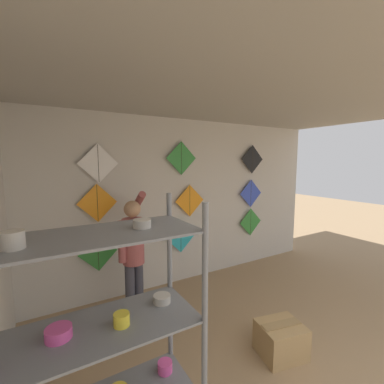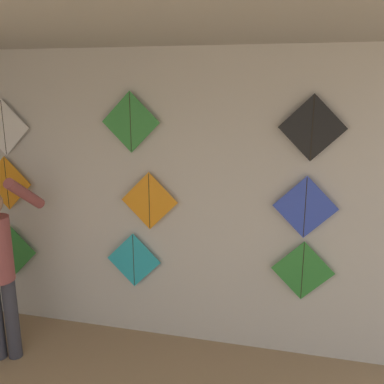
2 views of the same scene
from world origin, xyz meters
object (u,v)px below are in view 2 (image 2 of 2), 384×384
at_px(kite_0, 13,251).
at_px(kite_6, 4,128).
at_px(kite_7, 131,122).
at_px(kite_1, 134,260).
at_px(kite_5, 305,207).
at_px(kite_4, 149,201).
at_px(kite_3, 7,183).
at_px(kite_8, 312,128).
at_px(kite_2, 303,271).

bearing_deg(kite_0, kite_6, 0.00).
height_order(kite_6, kite_7, kite_7).
distance_m(kite_1, kite_5, 1.71).
height_order(kite_4, kite_6, kite_6).
height_order(kite_0, kite_6, kite_6).
bearing_deg(kite_6, kite_3, 180.00).
bearing_deg(kite_4, kite_5, 0.00).
relative_size(kite_6, kite_8, 1.00).
bearing_deg(kite_0, kite_1, 0.00).
bearing_deg(kite_4, kite_2, 0.00).
relative_size(kite_0, kite_4, 1.00).
xyz_separation_m(kite_2, kite_8, (-0.00, 0.00, 1.26)).
xyz_separation_m(kite_0, kite_2, (2.96, 0.00, 0.10)).
distance_m(kite_5, kite_6, 2.95).
bearing_deg(kite_6, kite_4, 0.00).
relative_size(kite_1, kite_5, 1.00).
height_order(kite_4, kite_7, kite_7).
bearing_deg(kite_6, kite_5, 0.00).
relative_size(kite_0, kite_7, 1.00).
distance_m(kite_0, kite_8, 3.26).
xyz_separation_m(kite_1, kite_5, (1.59, 0.00, 0.65)).
height_order(kite_2, kite_7, kite_7).
height_order(kite_3, kite_4, kite_3).
xyz_separation_m(kite_4, kite_7, (-0.16, 0.00, 0.73)).
distance_m(kite_4, kite_5, 1.41).
relative_size(kite_4, kite_5, 1.00).
distance_m(kite_1, kite_6, 1.81).
relative_size(kite_2, kite_3, 1.00).
distance_m(kite_1, kite_4, 0.64).
xyz_separation_m(kite_2, kite_4, (-1.42, 0.00, 0.55)).
xyz_separation_m(kite_5, kite_8, (0.01, 0.00, 0.68)).
bearing_deg(kite_1, kite_8, 0.00).
height_order(kite_1, kite_3, kite_3).
relative_size(kite_2, kite_4, 1.00).
bearing_deg(kite_7, kite_4, 0.00).
xyz_separation_m(kite_2, kite_6, (-2.90, 0.00, 1.20)).
bearing_deg(kite_6, kite_8, 0.00).
height_order(kite_1, kite_7, kite_7).
relative_size(kite_2, kite_7, 1.00).
bearing_deg(kite_8, kite_0, 180.00).
height_order(kite_4, kite_5, kite_5).
height_order(kite_4, kite_8, kite_8).
relative_size(kite_5, kite_6, 1.00).
bearing_deg(kite_7, kite_5, 0.00).
distance_m(kite_2, kite_5, 0.59).
bearing_deg(kite_8, kite_1, 180.00).
xyz_separation_m(kite_1, kite_3, (-1.34, 0.00, 0.70)).
height_order(kite_1, kite_5, kite_5).
distance_m(kite_0, kite_3, 0.73).
bearing_deg(kite_3, kite_7, 0.00).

